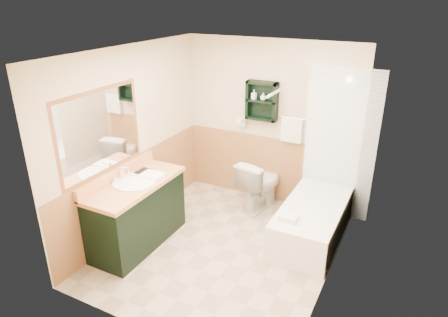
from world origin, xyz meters
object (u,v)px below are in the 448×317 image
wall_shelf (262,101)px  soap_bottle_b (263,97)px  soap_bottle_a (254,97)px  vanity (137,213)px  hair_dryer (243,121)px  vanity_book (137,163)px  bathtub (312,222)px  toilet (260,184)px

wall_shelf → soap_bottle_b: wall_shelf is taller
soap_bottle_a → vanity: bearing=-113.6°
wall_shelf → hair_dryer: 0.46m
hair_dryer → vanity_book: hair_dryer is taller
soap_bottle_a → soap_bottle_b: soap_bottle_b is taller
vanity_book → soap_bottle_a: (0.94, 1.50, 0.63)m
vanity → soap_bottle_a: size_ratio=10.13×
bathtub → toilet: (-0.91, 0.45, 0.13)m
vanity → soap_bottle_b: 2.32m
soap_bottle_b → vanity: bearing=-117.2°
bathtub → soap_bottle_a: (-1.14, 0.68, 1.36)m
bathtub → toilet: 1.03m
wall_shelf → vanity_book: size_ratio=2.57×
bathtub → soap_bottle_b: soap_bottle_b is taller
hair_dryer → soap_bottle_a: 0.44m
vanity_book → soap_bottle_a: soap_bottle_a is taller
vanity_book → wall_shelf: bearing=56.1°
toilet → vanity_book: vanity_book is taller
vanity_book → toilet: bearing=48.6°
vanity → bathtub: vanity is taller
toilet → soap_bottle_a: (-0.23, 0.23, 1.22)m
bathtub → soap_bottle_b: 1.83m
soap_bottle_b → soap_bottle_a: bearing=180.0°
toilet → soap_bottle_a: size_ratio=5.72×
toilet → vanity_book: (-1.17, -1.27, 0.59)m
hair_dryer → soap_bottle_a: size_ratio=1.80×
bathtub → vanity_book: bearing=-158.6°
hair_dryer → toilet: size_ratio=0.32×
vanity_book → soap_bottle_b: soap_bottle_b is taller
soap_bottle_a → wall_shelf: bearing=2.4°
wall_shelf → vanity_book: bearing=-125.2°
soap_bottle_b → vanity_book: bearing=-125.8°
wall_shelf → soap_bottle_a: size_ratio=4.14×
hair_dryer → toilet: (0.41, -0.26, -0.83)m
vanity → toilet: vanity is taller
hair_dryer → toilet: bearing=-32.0°
wall_shelf → vanity: bearing=-116.6°
soap_bottle_b → hair_dryer: bearing=174.7°
wall_shelf → toilet: wall_shelf is taller
vanity → vanity_book: vanity_book is taller
wall_shelf → soap_bottle_b: 0.06m
wall_shelf → bathtub: bearing=-33.8°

